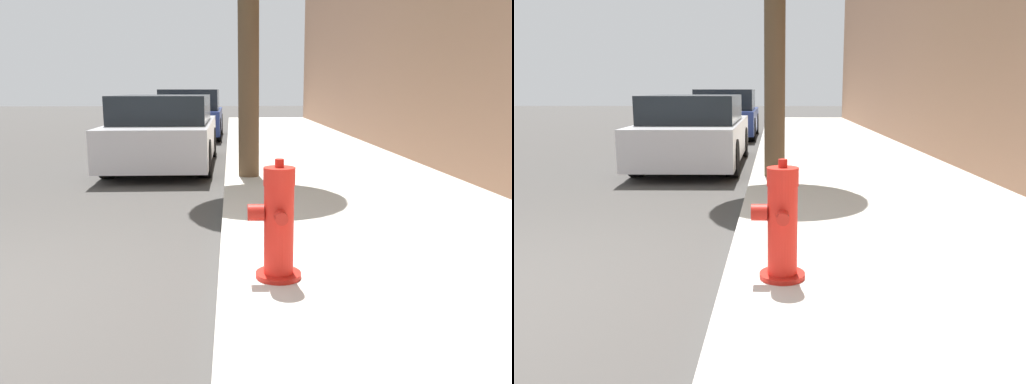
{
  "view_description": "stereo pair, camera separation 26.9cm",
  "coord_description": "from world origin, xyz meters",
  "views": [
    {
      "loc": [
        1.87,
        -3.18,
        1.44
      ],
      "look_at": [
        2.09,
        1.32,
        0.51
      ],
      "focal_mm": 35.0,
      "sensor_mm": 36.0,
      "label": 1
    },
    {
      "loc": [
        2.13,
        -3.18,
        1.44
      ],
      "look_at": [
        2.09,
        1.32,
        0.51
      ],
      "focal_mm": 35.0,
      "sensor_mm": 36.0,
      "label": 2
    }
  ],
  "objects": [
    {
      "name": "sidewalk_slab",
      "position": [
        3.48,
        0.0,
        0.07
      ],
      "size": [
        3.44,
        40.0,
        0.15
      ],
      "color": "beige",
      "rests_on": "ground_plane"
    },
    {
      "name": "parked_car_near",
      "position": [
        0.63,
        6.27,
        0.65
      ],
      "size": [
        1.8,
        4.17,
        1.33
      ],
      "color": "#B7B7BC",
      "rests_on": "ground_plane"
    },
    {
      "name": "parked_car_mid",
      "position": [
        0.68,
        11.92,
        0.68
      ],
      "size": [
        1.82,
        3.81,
        1.43
      ],
      "color": "navy",
      "rests_on": "ground_plane"
    },
    {
      "name": "fire_hydrant",
      "position": [
        2.18,
        0.12,
        0.53
      ],
      "size": [
        0.37,
        0.39,
        0.84
      ],
      "color": "red",
      "rests_on": "sidewalk_slab"
    }
  ]
}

